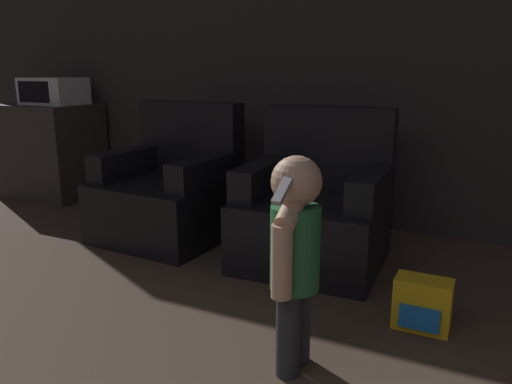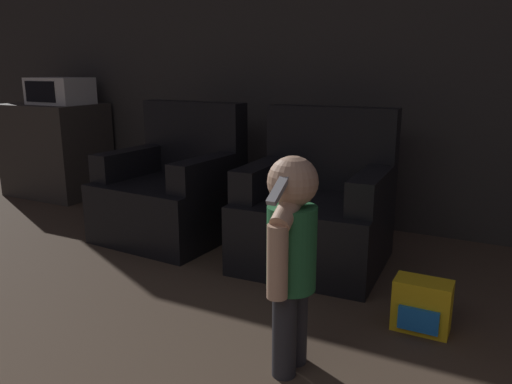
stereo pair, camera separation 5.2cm
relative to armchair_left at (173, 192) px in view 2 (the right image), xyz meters
The scene contains 7 objects.
wall_back 1.57m from the armchair_left, 46.42° to the left, with size 8.40×0.05×2.60m.
armchair_left is the anchor object (origin of this frame).
armchair_right 1.13m from the armchair_left, ahead, with size 0.90×0.86×0.98m.
person_toddler 1.89m from the armchair_left, 39.03° to the right, with size 0.20×0.35×0.90m.
toy_backpack 2.00m from the armchair_left, 17.66° to the right, with size 0.26×0.17×0.25m.
kitchen_counter 1.87m from the armchair_left, 164.09° to the left, with size 0.91×0.64×0.89m.
microwave 1.86m from the armchair_left, 162.95° to the left, with size 0.55×0.39×0.25m.
Camera 2 is at (1.34, 0.71, 1.22)m, focal length 35.00 mm.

